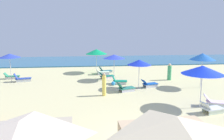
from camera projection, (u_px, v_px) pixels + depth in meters
ocean at (104, 60)px, 32.88m from camera, size 60.00×10.65×0.12m
umbrella_0 at (203, 70)px, 12.49m from camera, size 2.41×2.41×2.55m
lounge_chair_0_0 at (214, 102)px, 13.08m from camera, size 1.42×1.04×0.69m
lounge_chair_0_1 at (212, 108)px, 12.01m from camera, size 1.36×0.87×0.69m
umbrella_1 at (114, 57)px, 19.69m from camera, size 1.97×1.97×2.39m
lounge_chair_1_0 at (119, 81)px, 18.62m from camera, size 1.37×0.82×0.75m
lounge_chair_1_1 at (106, 76)px, 20.71m from camera, size 1.63×1.12×0.68m
umbrella_2 at (203, 57)px, 17.01m from camera, size 1.97×1.97×2.79m
umbrella_3 at (96, 52)px, 23.19m from camera, size 2.34×2.34×2.58m
lounge_chair_3_0 at (102, 72)px, 22.54m from camera, size 1.43×0.60×0.72m
lounge_chair_3_1 at (105, 71)px, 23.30m from camera, size 1.52×1.00×0.72m
umbrella_4 at (10, 56)px, 18.83m from camera, size 1.85×1.85×2.56m
lounge_chair_4_0 at (22, 79)px, 19.45m from camera, size 1.53×0.83×0.78m
lounge_chair_4_1 at (12, 76)px, 20.59m from camera, size 1.43×0.69×0.61m
umbrella_5 at (139, 62)px, 16.71m from camera, size 1.86×1.86×2.32m
lounge_chair_5_0 at (125, 88)px, 16.28m from camera, size 1.49×1.03×0.73m
lounge_chair_5_1 at (149, 84)px, 17.48m from camera, size 1.42×0.89×0.67m
beachgoer_1 at (104, 85)px, 15.17m from camera, size 0.32×0.32×1.62m
beachgoer_2 at (169, 72)px, 20.02m from camera, size 0.43×0.43×1.56m
beach_ball_0 at (113, 83)px, 18.15m from camera, size 0.33×0.33×0.33m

